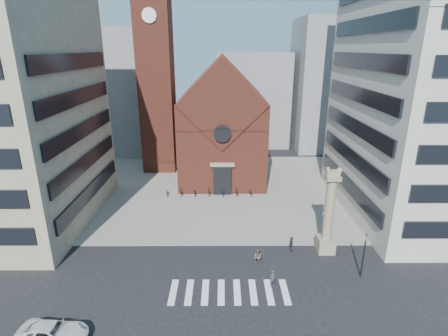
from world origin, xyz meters
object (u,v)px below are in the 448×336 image
(pedestrian_0, at_px, (273,279))
(pedestrian_2, at_px, (291,244))
(white_car, at_px, (53,333))
(scooter_0, at_px, (167,192))
(traffic_light, at_px, (364,254))
(lion_column, at_px, (328,219))
(pedestrian_1, at_px, (258,257))

(pedestrian_0, height_order, pedestrian_2, pedestrian_2)
(pedestrian_0, bearing_deg, pedestrian_2, 33.78)
(white_car, relative_size, pedestrian_0, 3.00)
(scooter_0, bearing_deg, pedestrian_0, -68.73)
(traffic_light, height_order, scooter_0, traffic_light)
(lion_column, relative_size, white_car, 1.84)
(pedestrian_0, relative_size, pedestrian_1, 0.96)
(pedestrian_0, bearing_deg, pedestrian_1, 76.11)
(traffic_light, relative_size, pedestrian_1, 2.65)
(lion_column, height_order, scooter_0, lion_column)
(white_car, height_order, pedestrian_2, pedestrian_2)
(lion_column, height_order, pedestrian_1, lion_column)
(traffic_light, height_order, pedestrian_0, traffic_light)
(pedestrian_2, bearing_deg, traffic_light, -116.15)
(lion_column, xyz_separation_m, pedestrian_1, (-6.79, -2.27, -2.65))
(pedestrian_0, xyz_separation_m, scooter_0, (-11.56, 18.90, -0.31))
(lion_column, bearing_deg, pedestrian_1, -161.56)
(pedestrian_0, relative_size, pedestrian_2, 1.00)
(lion_column, distance_m, white_car, 24.23)
(white_car, height_order, scooter_0, white_car)
(lion_column, bearing_deg, scooter_0, 142.07)
(lion_column, relative_size, scooter_0, 5.42)
(traffic_light, xyz_separation_m, scooter_0, (-19.40, 17.57, -1.82))
(lion_column, bearing_deg, pedestrian_2, 180.00)
(lion_column, distance_m, traffic_light, 4.62)
(pedestrian_2, xyz_separation_m, scooter_0, (-14.08, 13.57, -0.31))
(traffic_light, distance_m, pedestrian_0, 8.10)
(pedestrian_0, height_order, scooter_0, pedestrian_0)
(pedestrian_1, height_order, pedestrian_2, pedestrian_1)
(lion_column, height_order, traffic_light, lion_column)
(pedestrian_0, bearing_deg, white_car, 168.95)
(white_car, relative_size, pedestrian_2, 2.99)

